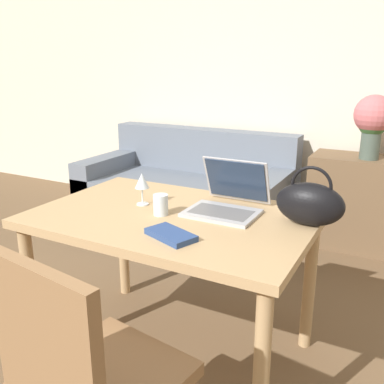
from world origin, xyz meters
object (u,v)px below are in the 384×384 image
(chair, at_px, (87,374))
(couch, at_px, (187,193))
(drinking_glass, at_px, (161,205))
(wine_glass, at_px, (142,182))
(flower_vase, at_px, (373,120))
(laptop, at_px, (229,197))
(handbag, at_px, (310,203))

(chair, xyz_separation_m, couch, (-0.99, 2.43, -0.24))
(drinking_glass, distance_m, wine_glass, 0.19)
(couch, bearing_deg, flower_vase, 4.88)
(chair, bearing_deg, drinking_glass, 113.94)
(flower_vase, bearing_deg, couch, -175.12)
(laptop, bearing_deg, wine_glass, -162.42)
(couch, distance_m, drinking_glass, 1.90)
(flower_vase, bearing_deg, chair, -100.52)
(couch, bearing_deg, laptop, -55.03)
(chair, distance_m, flower_vase, 2.64)
(chair, height_order, wine_glass, chair)
(laptop, relative_size, flower_vase, 0.73)
(chair, distance_m, laptop, 1.02)
(chair, xyz_separation_m, handbag, (0.41, 0.96, 0.32))
(drinking_glass, height_order, handbag, handbag)
(drinking_glass, xyz_separation_m, handbag, (0.63, 0.19, 0.05))
(chair, xyz_separation_m, flower_vase, (0.47, 2.55, 0.49))
(chair, height_order, laptop, laptop)
(flower_vase, bearing_deg, handbag, -92.31)
(flower_vase, bearing_deg, wine_glass, -116.37)
(laptop, bearing_deg, drinking_glass, -139.84)
(couch, bearing_deg, chair, -67.93)
(handbag, bearing_deg, wine_glass, -172.16)
(chair, xyz_separation_m, laptop, (0.03, 0.98, 0.28))
(chair, bearing_deg, wine_glass, 121.87)
(drinking_glass, xyz_separation_m, flower_vase, (0.69, 1.78, 0.22))
(drinking_glass, height_order, flower_vase, flower_vase)
(wine_glass, xyz_separation_m, handbag, (0.78, 0.11, -0.02))
(wine_glass, bearing_deg, chair, -66.48)
(couch, height_order, handbag, handbag)
(couch, relative_size, drinking_glass, 18.97)
(drinking_glass, bearing_deg, chair, -74.40)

